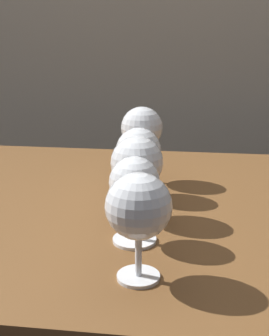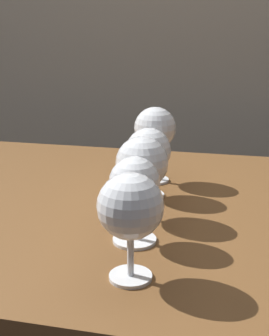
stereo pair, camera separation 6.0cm
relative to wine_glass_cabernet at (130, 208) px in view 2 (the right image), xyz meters
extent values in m
cube|color=brown|center=(0.01, 0.27, -0.11)|extent=(1.40, 0.77, 0.03)
cylinder|color=white|center=(0.00, 0.00, -0.10)|extent=(0.06, 0.06, 0.00)
cylinder|color=white|center=(0.00, 0.00, -0.06)|extent=(0.01, 0.01, 0.07)
sphere|color=white|center=(0.00, 0.00, 0.00)|extent=(0.09, 0.09, 0.09)
ellipsoid|color=#470A16|center=(0.00, 0.00, 0.00)|extent=(0.07, 0.07, 0.04)
cylinder|color=white|center=(-0.02, 0.11, -0.10)|extent=(0.07, 0.07, 0.00)
cylinder|color=white|center=(-0.02, 0.11, -0.06)|extent=(0.01, 0.01, 0.07)
sphere|color=white|center=(-0.02, 0.11, 0.00)|extent=(0.08, 0.08, 0.08)
cylinder|color=white|center=(-0.03, 0.20, -0.10)|extent=(0.06, 0.06, 0.00)
cylinder|color=white|center=(-0.03, 0.20, -0.06)|extent=(0.01, 0.01, 0.07)
sphere|color=white|center=(-0.03, 0.20, 0.00)|extent=(0.09, 0.09, 0.09)
ellipsoid|color=gold|center=(-0.03, 0.20, 0.00)|extent=(0.08, 0.08, 0.03)
cylinder|color=white|center=(-0.04, 0.30, -0.10)|extent=(0.06, 0.06, 0.00)
cylinder|color=white|center=(-0.04, 0.30, -0.07)|extent=(0.01, 0.01, 0.06)
sphere|color=white|center=(-0.04, 0.30, -0.01)|extent=(0.09, 0.09, 0.09)
ellipsoid|color=#EACC66|center=(-0.04, 0.30, -0.01)|extent=(0.08, 0.08, 0.04)
cylinder|color=white|center=(-0.04, 0.40, -0.10)|extent=(0.06, 0.06, 0.00)
cylinder|color=white|center=(-0.04, 0.40, -0.05)|extent=(0.01, 0.01, 0.08)
sphere|color=white|center=(-0.04, 0.40, 0.02)|extent=(0.09, 0.09, 0.09)
ellipsoid|color=maroon|center=(-0.04, 0.40, 0.01)|extent=(0.08, 0.08, 0.03)
camera|label=1|loc=(0.06, -0.53, 0.22)|focal=48.91mm
camera|label=2|loc=(0.12, -0.52, 0.22)|focal=48.91mm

